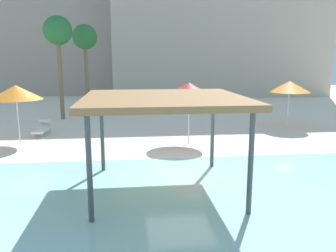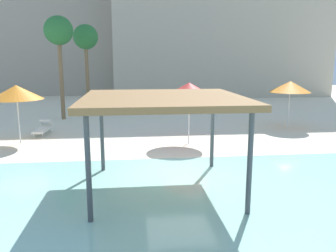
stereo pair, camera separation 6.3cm
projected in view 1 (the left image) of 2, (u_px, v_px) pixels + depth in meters
ground_plane at (180, 171)px, 12.55m from camera, size 80.00×80.00×0.00m
lagoon_water at (216, 246)px, 7.42m from camera, size 44.00×13.50×0.04m
shade_pavilion at (164, 102)px, 10.20m from camera, size 4.77×4.77×2.96m
beach_umbrella_red_0 at (189, 90)px, 16.20m from camera, size 2.47×2.47×2.97m
beach_umbrella_orange_1 at (290, 87)px, 20.11m from camera, size 2.38×2.38×2.79m
beach_umbrella_orange_2 at (16, 92)px, 16.16m from camera, size 2.48×2.48×2.85m
lounge_chair_1 at (43, 128)px, 18.65m from camera, size 0.71×1.93×0.74m
palm_tree_0 at (85, 39)px, 26.11m from camera, size 1.90×1.90×6.71m
palm_tree_1 at (58, 33)px, 22.30m from camera, size 1.90×1.90×6.88m
hotel_block_0 at (65, 22)px, 41.32m from camera, size 23.41×9.25×17.09m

